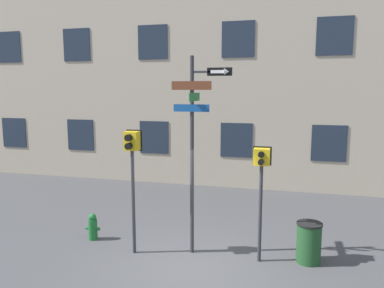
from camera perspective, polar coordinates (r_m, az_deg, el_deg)
ground_plane at (r=8.62m, az=-0.39°, el=-18.40°), size 60.00×60.00×0.00m
building_facade at (r=15.05m, az=7.21°, el=15.41°), size 24.00×0.63×11.54m
street_sign_pole at (r=8.59m, az=0.43°, el=1.01°), size 1.37×0.89×4.63m
pedestrian_signal_left at (r=8.76m, az=-9.11°, el=-2.01°), size 0.38×0.40×2.95m
pedestrian_signal_right at (r=8.40m, az=10.52°, el=-4.20°), size 0.41×0.40×2.63m
fire_hydrant at (r=10.29m, az=-14.87°, el=-12.12°), size 0.39×0.23×0.69m
trash_bin at (r=9.10m, az=17.38°, el=-14.13°), size 0.57×0.57×0.92m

